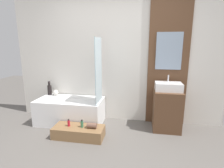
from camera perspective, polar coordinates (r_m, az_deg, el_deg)
The scene contains 13 objects.
ground_plane at distance 2.51m, azimuth -5.22°, elevation -25.33°, with size 12.00×12.00×0.00m, color #605B56.
wall_tiled_back at distance 3.54m, azimuth 1.08°, elevation 8.67°, with size 4.20×0.06×2.60m, color silver.
wall_wood_accent at distance 3.48m, azimuth 17.91°, elevation 8.14°, with size 0.74×0.04×2.60m.
bathtub at distance 3.65m, azimuth -13.41°, elevation -8.53°, with size 1.29×0.65×0.50m.
glass_shower_screen at distance 3.16m, azimuth -4.43°, elevation 4.23°, with size 0.01×0.44×1.18m, color silver.
wooden_step_bench at distance 3.13m, azimuth -10.81°, elevation -15.16°, with size 0.86×0.35×0.19m, color olive.
vanity_cabinet at distance 3.41m, azimuth 17.43°, elevation -8.08°, with size 0.49×0.49×0.74m, color brown.
sink at distance 3.29m, azimuth 17.93°, elevation -0.84°, with size 0.46×0.31×0.27m.
vase_tall_dark at distance 3.98m, azimuth -19.71°, elevation -1.64°, with size 0.09×0.09×0.29m.
vase_round_light at distance 3.91m, azimuth -17.94°, elevation -2.66°, with size 0.12×0.12×0.12m, color silver.
bottle_soap_primary at distance 3.12m, azimuth -13.94°, elevation -12.26°, with size 0.04×0.04×0.13m.
bottle_soap_secondary at distance 3.04m, azimuth -9.78°, elevation -12.72°, with size 0.05×0.05×0.13m.
towel_roll at distance 3.00m, azimuth -6.59°, elevation -13.30°, with size 0.09×0.09×0.16m, color brown.
Camera 1 is at (0.54, -1.91, 1.54)m, focal length 28.00 mm.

